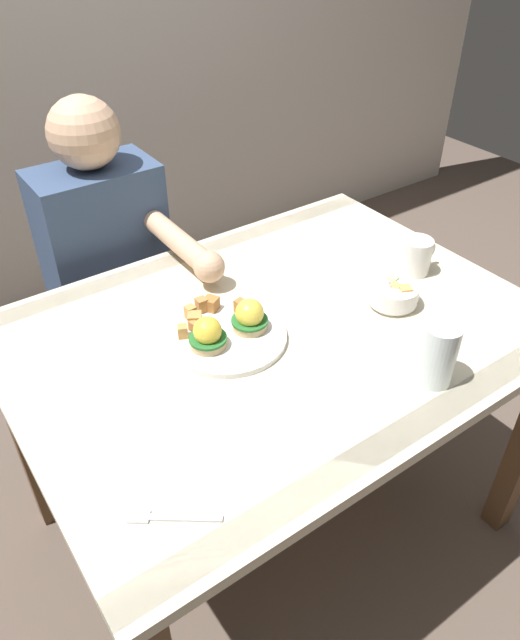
{
  "coord_description": "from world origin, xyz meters",
  "views": [
    {
      "loc": [
        -0.66,
        -0.87,
        1.58
      ],
      "look_at": [
        -0.05,
        0.0,
        0.78
      ],
      "focal_mm": 33.33,
      "sensor_mm": 36.0,
      "label": 1
    }
  ],
  "objects_px": {
    "water_glass_near": "(437,356)",
    "eggs_benedict_plate": "(226,330)",
    "coffee_mug": "(416,255)",
    "dining_table": "(276,361)",
    "diner_person": "(113,267)",
    "fruit_bowl": "(394,294)",
    "fork": "(169,518)"
  },
  "relations": [
    {
      "from": "fruit_bowl",
      "to": "fork",
      "type": "bearing_deg",
      "value": -163.42
    },
    {
      "from": "eggs_benedict_plate",
      "to": "water_glass_near",
      "type": "height_order",
      "value": "water_glass_near"
    },
    {
      "from": "eggs_benedict_plate",
      "to": "fruit_bowl",
      "type": "relative_size",
      "value": 2.25
    },
    {
      "from": "coffee_mug",
      "to": "water_glass_near",
      "type": "distance_m",
      "value": 0.42
    },
    {
      "from": "coffee_mug",
      "to": "fruit_bowl",
      "type": "bearing_deg",
      "value": -154.03
    },
    {
      "from": "eggs_benedict_plate",
      "to": "diner_person",
      "type": "xyz_separation_m",
      "value": [
        -0.04,
        0.57,
        -0.11
      ]
    },
    {
      "from": "dining_table",
      "to": "coffee_mug",
      "type": "bearing_deg",
      "value": -2.22
    },
    {
      "from": "dining_table",
      "to": "fork",
      "type": "bearing_deg",
      "value": -145.39
    },
    {
      "from": "dining_table",
      "to": "diner_person",
      "type": "relative_size",
      "value": 1.05
    },
    {
      "from": "diner_person",
      "to": "fork",
      "type": "bearing_deg",
      "value": -107.82
    },
    {
      "from": "dining_table",
      "to": "fruit_bowl",
      "type": "xyz_separation_m",
      "value": [
        0.28,
        -0.09,
        0.14
      ]
    },
    {
      "from": "dining_table",
      "to": "diner_person",
      "type": "height_order",
      "value": "diner_person"
    },
    {
      "from": "fork",
      "to": "fruit_bowl",
      "type": "bearing_deg",
      "value": 16.58
    },
    {
      "from": "dining_table",
      "to": "fruit_bowl",
      "type": "bearing_deg",
      "value": -17.89
    },
    {
      "from": "fruit_bowl",
      "to": "diner_person",
      "type": "relative_size",
      "value": 0.11
    },
    {
      "from": "eggs_benedict_plate",
      "to": "fork",
      "type": "relative_size",
      "value": 2.0
    },
    {
      "from": "eggs_benedict_plate",
      "to": "fruit_bowl",
      "type": "xyz_separation_m",
      "value": [
        0.4,
        -0.12,
        0.01
      ]
    },
    {
      "from": "eggs_benedict_plate",
      "to": "fork",
      "type": "bearing_deg",
      "value": -134.22
    },
    {
      "from": "fork",
      "to": "diner_person",
      "type": "height_order",
      "value": "diner_person"
    },
    {
      "from": "fruit_bowl",
      "to": "fork",
      "type": "height_order",
      "value": "fruit_bowl"
    },
    {
      "from": "fork",
      "to": "water_glass_near",
      "type": "height_order",
      "value": "water_glass_near"
    },
    {
      "from": "dining_table",
      "to": "fork",
      "type": "relative_size",
      "value": 8.89
    },
    {
      "from": "water_glass_near",
      "to": "eggs_benedict_plate",
      "type": "bearing_deg",
      "value": 127.49
    },
    {
      "from": "fork",
      "to": "diner_person",
      "type": "xyz_separation_m",
      "value": [
        0.29,
        0.91,
        -0.09
      ]
    },
    {
      "from": "fruit_bowl",
      "to": "water_glass_near",
      "type": "height_order",
      "value": "water_glass_near"
    },
    {
      "from": "dining_table",
      "to": "coffee_mug",
      "type": "xyz_separation_m",
      "value": [
        0.44,
        -0.02,
        0.16
      ]
    },
    {
      "from": "water_glass_near",
      "to": "coffee_mug",
      "type": "bearing_deg",
      "value": 48.2
    },
    {
      "from": "dining_table",
      "to": "water_glass_near",
      "type": "bearing_deg",
      "value": -64.54
    },
    {
      "from": "fruit_bowl",
      "to": "water_glass_near",
      "type": "bearing_deg",
      "value": -117.97
    },
    {
      "from": "dining_table",
      "to": "water_glass_near",
      "type": "xyz_separation_m",
      "value": [
        0.16,
        -0.33,
        0.17
      ]
    },
    {
      "from": "eggs_benedict_plate",
      "to": "diner_person",
      "type": "distance_m",
      "value": 0.58
    },
    {
      "from": "fruit_bowl",
      "to": "coffee_mug",
      "type": "bearing_deg",
      "value": 25.97
    }
  ]
}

